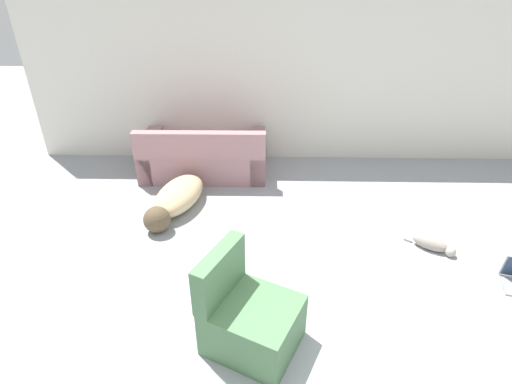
{
  "coord_description": "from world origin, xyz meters",
  "views": [
    {
      "loc": [
        -0.42,
        -1.86,
        2.56
      ],
      "look_at": [
        -0.5,
        1.73,
        0.52
      ],
      "focal_mm": 28.0,
      "sensor_mm": 36.0,
      "label": 1
    }
  ],
  "objects_px": {
    "dog": "(176,198)",
    "cat": "(433,244)",
    "couch": "(204,157)",
    "side_chair": "(248,317)"
  },
  "relations": [
    {
      "from": "cat",
      "to": "dog",
      "type": "bearing_deg",
      "value": -159.27
    },
    {
      "from": "couch",
      "to": "dog",
      "type": "bearing_deg",
      "value": 77.22
    },
    {
      "from": "dog",
      "to": "cat",
      "type": "xyz_separation_m",
      "value": [
        2.8,
        -0.73,
        -0.08
      ]
    },
    {
      "from": "dog",
      "to": "couch",
      "type": "bearing_deg",
      "value": -177.81
    },
    {
      "from": "side_chair",
      "to": "couch",
      "type": "bearing_deg",
      "value": 39.78
    },
    {
      "from": "couch",
      "to": "cat",
      "type": "bearing_deg",
      "value": 146.29
    },
    {
      "from": "couch",
      "to": "cat",
      "type": "relative_size",
      "value": 3.7
    },
    {
      "from": "side_chair",
      "to": "dog",
      "type": "bearing_deg",
      "value": 51.68
    },
    {
      "from": "dog",
      "to": "side_chair",
      "type": "relative_size",
      "value": 1.68
    },
    {
      "from": "dog",
      "to": "cat",
      "type": "distance_m",
      "value": 2.89
    }
  ]
}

